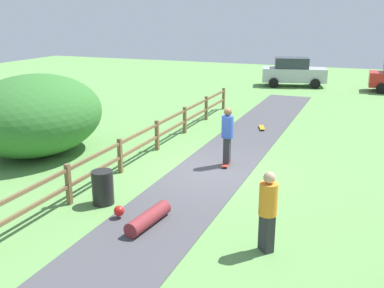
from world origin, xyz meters
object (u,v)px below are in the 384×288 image
(trash_bin, at_px, (103,187))
(bush_large, at_px, (36,115))
(skater_riding, at_px, (227,134))
(bystander_orange, at_px, (268,208))
(parked_car_silver, at_px, (293,72))
(skateboard_loose, at_px, (262,127))
(skater_fallen, at_px, (146,218))

(trash_bin, bearing_deg, bush_large, 147.67)
(skater_riding, height_order, bystander_orange, skater_riding)
(bystander_orange, xyz_separation_m, parked_car_silver, (-3.27, 22.19, -0.01))
(skateboard_loose, height_order, parked_car_silver, parked_car_silver)
(skateboard_loose, bearing_deg, bush_large, -136.43)
(skater_fallen, bearing_deg, skateboard_loose, 87.53)
(skater_fallen, bearing_deg, bystander_orange, -1.37)
(skateboard_loose, relative_size, parked_car_silver, 0.18)
(bush_large, xyz_separation_m, parked_car_silver, (5.75, 18.55, -0.44))
(skater_fallen, distance_m, parked_car_silver, 22.14)
(bush_large, height_order, skateboard_loose, bush_large)
(trash_bin, distance_m, skater_riding, 4.62)
(skateboard_loose, xyz_separation_m, bystander_orange, (2.45, -9.89, 0.88))
(trash_bin, relative_size, skater_fallen, 0.60)
(skater_fallen, height_order, skateboard_loose, skater_fallen)
(skateboard_loose, relative_size, bystander_orange, 0.47)
(trash_bin, bearing_deg, skater_riding, 63.00)
(skater_riding, bearing_deg, skateboard_loose, 90.40)
(skater_fallen, relative_size, parked_car_silver, 0.33)
(trash_bin, bearing_deg, parked_car_silver, 86.75)
(trash_bin, height_order, parked_car_silver, parked_car_silver)
(skateboard_loose, distance_m, bystander_orange, 10.22)
(skater_riding, xyz_separation_m, skater_fallen, (-0.46, -4.77, -0.89))
(trash_bin, xyz_separation_m, skateboard_loose, (2.04, 9.13, -0.36))
(skater_fallen, distance_m, bystander_orange, 2.97)
(bystander_orange, bearing_deg, skater_fallen, 178.63)
(parked_car_silver, bearing_deg, skater_fallen, -88.97)
(skater_fallen, bearing_deg, skater_riding, 84.49)
(parked_car_silver, bearing_deg, bystander_orange, -81.61)
(bush_large, relative_size, bystander_orange, 2.91)
(bush_large, height_order, skater_fallen, bush_large)
(skater_riding, xyz_separation_m, skateboard_loose, (-0.04, 5.05, -1.00))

